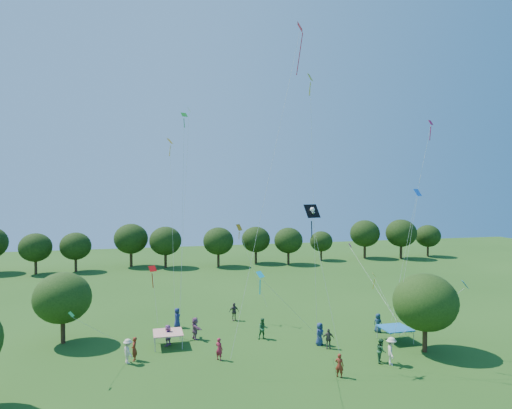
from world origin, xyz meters
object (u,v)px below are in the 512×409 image
at_px(tent_red_stripe, 168,333).
at_px(tent_blue, 395,328).
at_px(pirate_kite, 313,214).
at_px(near_tree_north, 62,298).
at_px(red_high_kite, 289,85).
at_px(near_tree_east, 425,302).

height_order(tent_red_stripe, tent_blue, same).
bearing_deg(tent_red_stripe, pirate_kite, -33.09).
bearing_deg(pirate_kite, near_tree_north, 152.89).
relative_size(tent_blue, red_high_kite, 0.10).
xyz_separation_m(near_tree_east, tent_blue, (-0.87, 2.62, -2.65)).
height_order(pirate_kite, red_high_kite, red_high_kite).
xyz_separation_m(tent_red_stripe, tent_blue, (17.46, -3.29, 0.00)).
relative_size(tent_red_stripe, pirate_kite, 0.23).
relative_size(tent_red_stripe, tent_blue, 1.00).
xyz_separation_m(near_tree_north, pirate_kite, (17.27, -8.84, 6.80)).
distance_m(near_tree_east, tent_red_stripe, 19.44).
xyz_separation_m(near_tree_north, near_tree_east, (26.22, -8.65, 0.13)).
bearing_deg(tent_red_stripe, tent_blue, -10.68).
bearing_deg(tent_blue, near_tree_north, 166.63).
xyz_separation_m(tent_red_stripe, pirate_kite, (9.37, -6.11, 9.33)).
distance_m(tent_blue, pirate_kite, 12.66).
bearing_deg(red_high_kite, tent_blue, 4.20).
distance_m(near_tree_north, red_high_kite, 23.68).
distance_m(near_tree_north, tent_red_stripe, 8.73).
relative_size(near_tree_north, red_high_kite, 0.24).
bearing_deg(pirate_kite, near_tree_east, 1.21).
distance_m(tent_red_stripe, pirate_kite, 14.56).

